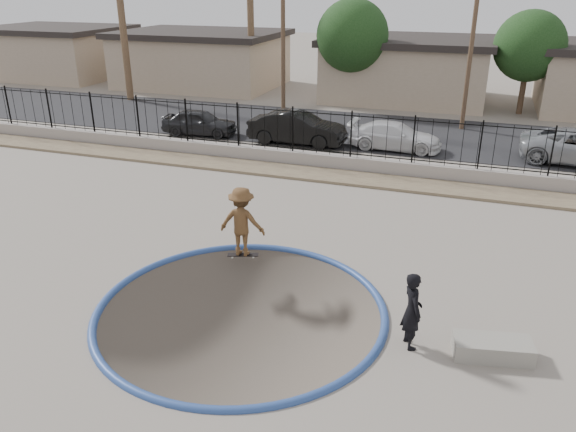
# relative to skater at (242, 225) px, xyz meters

# --- Properties ---
(ground) EXTENTS (120.00, 120.00, 2.20)m
(ground) POSITION_rel_skater_xyz_m (1.07, 10.40, -2.10)
(ground) COLOR gray
(ground) RESTS_ON ground
(bowl_pit) EXTENTS (6.84, 6.84, 1.80)m
(bowl_pit) POSITION_rel_skater_xyz_m (1.07, -2.60, -1.00)
(bowl_pit) COLOR #453D34
(bowl_pit) RESTS_ON ground
(coping_ring) EXTENTS (7.04, 7.04, 0.20)m
(coping_ring) POSITION_rel_skater_xyz_m (1.07, -2.60, -1.00)
(coping_ring) COLOR navy
(coping_ring) RESTS_ON ground
(rock_strip) EXTENTS (42.00, 1.60, 0.11)m
(rock_strip) POSITION_rel_skater_xyz_m (1.07, 7.60, -0.95)
(rock_strip) COLOR #877858
(rock_strip) RESTS_ON ground
(retaining_wall) EXTENTS (42.00, 0.45, 0.60)m
(retaining_wall) POSITION_rel_skater_xyz_m (1.07, 8.70, -0.70)
(retaining_wall) COLOR gray
(retaining_wall) RESTS_ON ground
(fence) EXTENTS (40.00, 0.04, 1.80)m
(fence) POSITION_rel_skater_xyz_m (1.07, 8.70, 0.50)
(fence) COLOR black
(fence) RESTS_ON retaining_wall
(street) EXTENTS (90.00, 8.00, 0.04)m
(street) POSITION_rel_skater_xyz_m (1.07, 15.40, -0.98)
(street) COLOR black
(street) RESTS_ON ground
(house_west_far) EXTENTS (10.60, 8.60, 3.90)m
(house_west_far) POSITION_rel_skater_xyz_m (-26.93, 24.90, 0.97)
(house_west_far) COLOR tan
(house_west_far) RESTS_ON ground
(house_west) EXTENTS (11.60, 8.60, 3.90)m
(house_west) POSITION_rel_skater_xyz_m (-13.93, 24.90, 0.97)
(house_west) COLOR tan
(house_west) RESTS_ON ground
(house_center) EXTENTS (10.60, 8.60, 3.90)m
(house_center) POSITION_rel_skater_xyz_m (1.07, 24.90, 0.97)
(house_center) COLOR tan
(house_center) RESTS_ON ground
(utility_pole_left) EXTENTS (1.70, 0.24, 9.00)m
(utility_pole_left) POSITION_rel_skater_xyz_m (-4.93, 17.40, 3.70)
(utility_pole_left) COLOR #473323
(utility_pole_left) RESTS_ON ground
(utility_pole_mid) EXTENTS (1.70, 0.24, 9.50)m
(utility_pole_mid) POSITION_rel_skater_xyz_m (5.07, 17.40, 3.95)
(utility_pole_mid) COLOR #473323
(utility_pole_mid) RESTS_ON ground
(street_tree_left) EXTENTS (4.32, 4.32, 6.36)m
(street_tree_left) POSITION_rel_skater_xyz_m (-1.93, 21.40, 3.19)
(street_tree_left) COLOR #473323
(street_tree_left) RESTS_ON ground
(street_tree_mid) EXTENTS (3.96, 3.96, 5.83)m
(street_tree_mid) POSITION_rel_skater_xyz_m (8.07, 22.40, 2.84)
(street_tree_mid) COLOR #473323
(street_tree_mid) RESTS_ON ground
(skater) EXTENTS (1.35, 0.85, 2.00)m
(skater) POSITION_rel_skater_xyz_m (0.00, 0.00, 0.00)
(skater) COLOR brown
(skater) RESTS_ON ground
(skateboard) EXTENTS (0.91, 0.50, 0.08)m
(skateboard) POSITION_rel_skater_xyz_m (-0.00, 0.00, -0.94)
(skateboard) COLOR black
(skateboard) RESTS_ON ground
(videographer) EXTENTS (0.67, 0.76, 1.75)m
(videographer) POSITION_rel_skater_xyz_m (5.07, -2.69, -0.12)
(videographer) COLOR black
(videographer) RESTS_ON ground
(concrete_ledge) EXTENTS (1.71, 1.00, 0.40)m
(concrete_ledge) POSITION_rel_skater_xyz_m (6.76, -2.52, -0.80)
(concrete_ledge) COLOR gray
(concrete_ledge) RESTS_ON ground
(car_a) EXTENTS (3.88, 1.86, 1.28)m
(car_a) POSITION_rel_skater_xyz_m (-7.44, 11.80, -0.33)
(car_a) COLOR black
(car_a) RESTS_ON street
(car_b) EXTENTS (4.63, 1.65, 1.52)m
(car_b) POSITION_rel_skater_xyz_m (-2.25, 11.80, -0.20)
(car_b) COLOR black
(car_b) RESTS_ON street
(car_c) EXTENTS (4.29, 1.82, 1.23)m
(car_c) POSITION_rel_skater_xyz_m (2.32, 12.37, -0.35)
(car_c) COLOR silver
(car_c) RESTS_ON street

